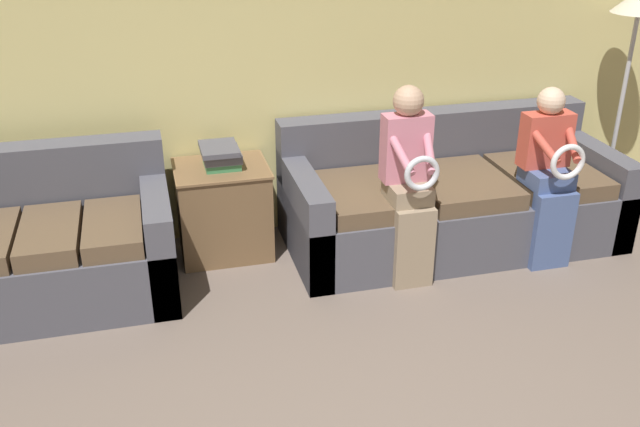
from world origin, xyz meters
TOP-DOWN VIEW (x-y plane):
  - wall_back at (0.00, 3.31)m, footprint 7.76×0.06m
  - couch_main at (1.13, 2.80)m, footprint 2.26×0.98m
  - couch_side at (-1.46, 2.72)m, footprint 1.38×0.91m
  - child_left_seated at (0.65, 2.39)m, footprint 0.30×0.38m
  - child_right_seated at (1.60, 2.38)m, footprint 0.32×0.38m
  - side_shelf at (-0.42, 3.00)m, footprint 0.61×0.51m
  - book_stack at (-0.41, 3.01)m, footprint 0.25×0.31m
  - floor_lamp at (2.49, 2.96)m, footprint 0.38×0.38m

SIDE VIEW (x-z plane):
  - couch_main at x=1.13m, z-range -0.12..0.72m
  - couch_side at x=-1.46m, z-range -0.12..0.74m
  - side_shelf at x=-0.42m, z-range 0.01..0.63m
  - child_right_seated at x=1.60m, z-range 0.06..1.20m
  - child_left_seated at x=0.65m, z-range 0.07..1.29m
  - book_stack at x=-0.41m, z-range 0.62..0.76m
  - wall_back at x=0.00m, z-range 0.00..2.55m
  - floor_lamp at x=2.49m, z-range 0.60..2.25m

